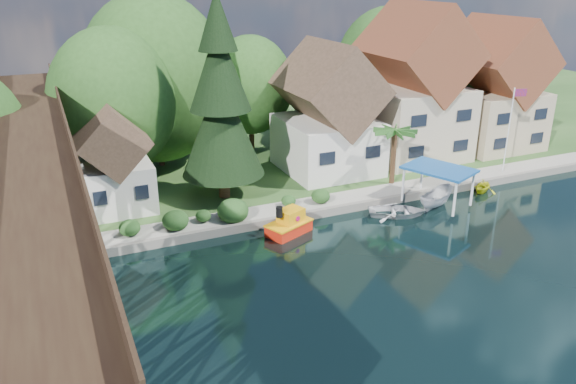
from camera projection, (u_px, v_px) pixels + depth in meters
name	position (u px, v px, depth m)	size (l,w,h in m)	color
ground	(346.00, 274.00, 33.29)	(140.00, 140.00, 0.00)	black
bank	(195.00, 131.00, 62.11)	(140.00, 52.00, 0.50)	#24451B
seawall	(340.00, 209.00, 41.48)	(60.00, 0.40, 0.62)	slate
promenade	(355.00, 197.00, 43.26)	(50.00, 2.60, 0.06)	gray
trestle_bridge	(38.00, 202.00, 29.70)	(4.12, 44.18, 9.30)	black
house_left	(328.00, 117.00, 47.64)	(7.64, 8.64, 11.02)	silver
house_center	(413.00, 93.00, 50.98)	(8.65, 9.18, 13.89)	#BBAB92
house_right	(493.00, 93.00, 54.17)	(8.15, 8.64, 12.45)	tan
shed	(114.00, 165.00, 40.07)	(5.09, 5.40, 7.85)	silver
bg_trees	(240.00, 87.00, 49.05)	(49.90, 13.30, 10.57)	#382314
shrubs	(224.00, 211.00, 38.98)	(15.76, 2.47, 1.70)	#1D4017
conifer	(221.00, 103.00, 40.66)	(6.19, 6.19, 15.24)	#382314
palm_tree	(395.00, 133.00, 44.44)	(4.19, 4.19, 4.87)	#382314
flagpole	(512.00, 122.00, 46.89)	(1.12, 0.38, 7.35)	white
tugboat	(289.00, 224.00, 38.18)	(3.62, 2.86, 2.32)	red
boat_white_a	(397.00, 210.00, 41.08)	(3.00, 4.20, 0.87)	silver
boat_canopy	(437.00, 190.00, 42.25)	(5.00, 5.79, 3.13)	silver
boat_yellow	(483.00, 185.00, 45.36)	(2.09, 2.42, 1.28)	#D0D417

